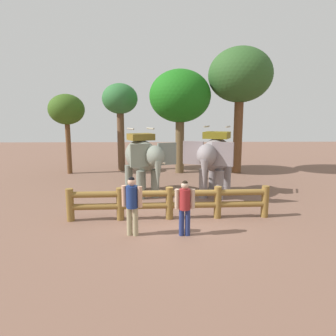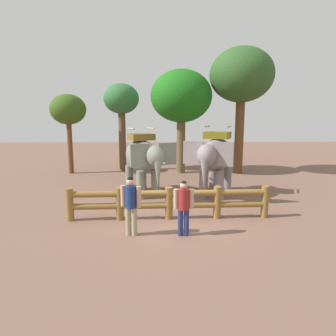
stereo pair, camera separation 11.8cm
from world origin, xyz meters
The scene contains 10 objects.
ground_plane centered at (0.00, 0.00, 0.00)m, with size 60.00×60.00×0.00m, color brown.
log_fence centered at (0.00, 0.27, 0.60)m, with size 6.55×0.45×1.05m.
elephant_near_left centered at (-1.01, 3.36, 1.58)m, with size 2.48×3.34×2.82m.
elephant_center centered at (1.99, 3.22, 1.63)m, with size 2.56×3.44×2.91m.
tourist_woman_in_black centered at (0.38, -1.12, 0.91)m, with size 0.56×0.31×1.57m.
tourist_man_in_blue centered at (-1.07, -1.07, 0.97)m, with size 0.58×0.39×1.67m.
tree_far_left centered at (4.25, 8.30, 5.50)m, with size 3.59×3.59×7.12m.
tree_back_center centered at (-2.65, 9.24, 4.14)m, with size 2.10×2.10×5.22m.
tree_far_right centered at (-5.56, 8.33, 3.61)m, with size 2.01×2.01×4.54m.
tree_deep_back centered at (0.87, 8.42, 4.37)m, with size 3.50×3.50×5.92m.
Camera 1 is at (-0.31, -9.06, 3.28)m, focal length 32.06 mm.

